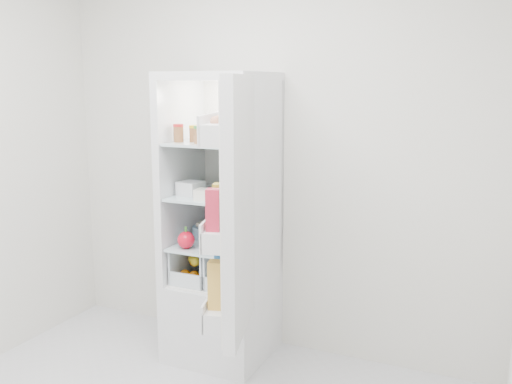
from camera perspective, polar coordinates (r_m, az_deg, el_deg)
The scene contains 20 objects.
room_walls at distance 2.36m, azimuth -13.39°, elevation 7.07°, with size 3.02×3.02×2.61m.
refrigerator at distance 3.67m, azimuth -3.13°, elevation -6.14°, with size 0.60×0.60×1.80m.
shelf_low at distance 3.59m, azimuth -3.61°, elevation -5.26°, with size 0.49×0.53×0.01m, color silver.
shelf_mid at distance 3.52m, azimuth -3.67°, elevation -0.40°, with size 0.49×0.53×0.01m, color silver.
shelf_top at distance 3.47m, azimuth -3.74°, elevation 4.94°, with size 0.49×0.53×0.01m, color silver.
crisper_left at distance 3.69m, azimuth -5.28°, elevation -6.97°, with size 0.23×0.46×0.22m, color silver, non-canonical shape.
crisper_right at distance 3.58m, azimuth -1.85°, elevation -7.49°, with size 0.23×0.46×0.22m, color silver, non-canonical shape.
condiment_jars at distance 3.39m, azimuth -5.30°, elevation 5.62°, with size 0.38×0.16×0.08m.
squeeze_bottle at distance 3.35m, azimuth -0.70°, elevation 6.25°, with size 0.05×0.05×0.16m, color white.
tub_white at distance 3.52m, azimuth -6.55°, elevation 0.38°, with size 0.13×0.13×0.08m, color silver.
tub_cream at distance 3.38m, azimuth -5.13°, elevation -0.23°, with size 0.11×0.11×0.06m, color white.
tin_red at distance 3.23m, azimuth -2.50°, elevation -0.78°, with size 0.08×0.08×0.05m, color red.
foil_tray at distance 3.71m, azimuth -4.85°, elevation 0.55°, with size 0.14×0.11×0.04m, color silver.
tub_green at distance 3.50m, azimuth -2.93°, elevation 0.29°, with size 0.09×0.13×0.08m, color #44964C.
red_cabbage at distance 3.51m, azimuth -1.35°, elevation -4.11°, with size 0.17×0.17×0.17m, color #591E57.
bell_pepper at distance 3.49m, azimuth -7.01°, elevation -4.79°, with size 0.11×0.11×0.11m, color red.
mushroom_bowl at distance 3.74m, azimuth -5.19°, elevation -3.97°, with size 0.15×0.15×0.07m, color #9BC2E7.
citrus_pile at distance 3.65m, azimuth -5.71°, elevation -7.46°, with size 0.20×0.24×0.16m.
veg_pile at distance 3.59m, azimuth -1.79°, elevation -8.23°, with size 0.16×0.30×0.10m.
fridge_door at distance 2.85m, azimuth -2.25°, elevation -2.19°, with size 0.32×0.59×1.30m.
Camera 1 is at (1.45, -1.85, 1.73)m, focal length 40.00 mm.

